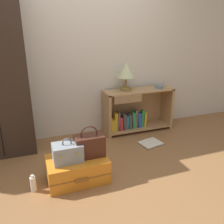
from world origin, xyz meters
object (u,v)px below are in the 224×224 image
train_case (68,152)px  suitcase_large (77,169)px  bookshelf (135,111)px  table_lamp (126,71)px  bottle (33,184)px  open_book_on_floor (151,143)px  bowl (159,86)px  handbag (90,146)px

train_case → suitcase_large: bearing=8.9°
bookshelf → table_lamp: (-0.16, 0.01, 0.66)m
suitcase_large → bottle: size_ratio=3.53×
bookshelf → open_book_on_floor: bookshelf is taller
bowl → table_lamp: bearing=175.4°
bowl → handbag: (-1.43, -0.99, -0.32)m
handbag → open_book_on_floor: size_ratio=0.99×
bookshelf → open_book_on_floor: bearing=-87.9°
table_lamp → open_book_on_floor: bearing=-71.5°
table_lamp → bowl: table_lamp is taller
table_lamp → bottle: size_ratio=2.33×
train_case → open_book_on_floor: 1.44m
bookshelf → suitcase_large: bookshelf is taller
bowl → handbag: size_ratio=0.36×
table_lamp → open_book_on_floor: size_ratio=1.21×
suitcase_large → handbag: (0.15, 0.01, 0.27)m
open_book_on_floor → table_lamp: bearing=108.5°
bookshelf → table_lamp: 0.68m
table_lamp → open_book_on_floor: 1.14m
bottle → open_book_on_floor: bearing=17.3°
table_lamp → suitcase_large: bearing=-134.4°
train_case → open_book_on_floor: bearing=21.2°
table_lamp → suitcase_large: table_lamp is taller
table_lamp → bottle: bearing=-144.4°
bowl → suitcase_large: size_ratio=0.20×
train_case → bottle: train_case is taller
table_lamp → train_case: (-1.12, -1.06, -0.62)m
handbag → bowl: bearing=34.6°
bottle → bookshelf: bearing=32.6°
bowl → train_case: bowl is taller
bookshelf → handbag: bearing=-135.2°
suitcase_large → table_lamp: bearing=45.6°
bookshelf → bowl: 0.56m
bookshelf → train_case: 1.66m
bowl → bottle: size_ratio=0.69×
table_lamp → suitcase_large: (-1.02, -1.04, -0.85)m
table_lamp → train_case: size_ratio=1.41×
bookshelf → bottle: 2.00m
bookshelf → handbag: (-1.03, -1.02, 0.08)m
suitcase_large → bottle: bearing=-175.5°
bookshelf → bowl: size_ratio=8.51×
handbag → open_book_on_floor: bearing=24.7°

